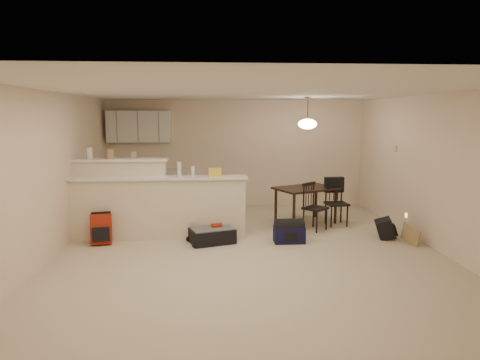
{
  "coord_description": "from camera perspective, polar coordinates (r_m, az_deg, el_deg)",
  "views": [
    {
      "loc": [
        -0.6,
        -6.51,
        2.14
      ],
      "look_at": [
        -0.1,
        0.7,
        1.05
      ],
      "focal_mm": 32.0,
      "sensor_mm": 36.0,
      "label": 1
    }
  ],
  "objects": [
    {
      "name": "cereal_box",
      "position": [
        7.86,
        -16.83,
        3.32
      ],
      "size": [
        0.1,
        0.07,
        0.16
      ],
      "primitive_type": "cube",
      "color": "tan",
      "rests_on": "breakfast_bar"
    },
    {
      "name": "breakfast_bar",
      "position": [
        7.74,
        -12.51,
        -3.05
      ],
      "size": [
        3.08,
        0.58,
        1.39
      ],
      "color": "beige",
      "rests_on": "ground"
    },
    {
      "name": "bag_lump",
      "position": [
        7.48,
        -3.36,
        1.03
      ],
      "size": [
        0.22,
        0.18,
        0.14
      ],
      "primitive_type": "cube",
      "color": "tan",
      "rests_on": "breakfast_bar"
    },
    {
      "name": "dining_chair_near",
      "position": [
        8.16,
        10.01,
        -3.55
      ],
      "size": [
        0.54,
        0.54,
        0.89
      ],
      "primitive_type": null,
      "rotation": [
        0.0,
        0.0,
        0.72
      ],
      "color": "black",
      "rests_on": "ground"
    },
    {
      "name": "pendant_lamp",
      "position": [
        8.48,
        8.98,
        7.45
      ],
      "size": [
        0.36,
        0.36,
        0.62
      ],
      "color": "brown",
      "rests_on": "room"
    },
    {
      "name": "room",
      "position": [
        6.6,
        1.29,
        0.82
      ],
      "size": [
        7.0,
        7.02,
        2.5
      ],
      "color": "beige",
      "rests_on": "ground"
    },
    {
      "name": "upper_cabinets",
      "position": [
        9.97,
        -13.31,
        6.96
      ],
      "size": [
        1.4,
        0.34,
        0.7
      ],
      "primitive_type": "cube",
      "color": "white",
      "rests_on": "room"
    },
    {
      "name": "dining_chair_far",
      "position": [
        8.6,
        12.77,
        -2.92
      ],
      "size": [
        0.44,
        0.42,
        0.92
      ],
      "primitive_type": null,
      "rotation": [
        0.0,
        0.0,
        0.1
      ],
      "color": "black",
      "rests_on": "ground"
    },
    {
      "name": "cardboard_sheet",
      "position": [
        7.77,
        21.79,
        -6.83
      ],
      "size": [
        0.11,
        0.41,
        0.32
      ],
      "primitive_type": "cube",
      "rotation": [
        0.0,
        0.0,
        1.79
      ],
      "color": "tan",
      "rests_on": "ground"
    },
    {
      "name": "suitcase",
      "position": [
        7.33,
        -3.74,
        -7.43
      ],
      "size": [
        0.83,
        0.66,
        0.24
      ],
      "primitive_type": "cube",
      "rotation": [
        0.0,
        0.0,
        0.31
      ],
      "color": "black",
      "rests_on": "ground"
    },
    {
      "name": "red_backpack",
      "position": [
        7.6,
        -18.01,
        -6.24
      ],
      "size": [
        0.37,
        0.27,
        0.51
      ],
      "primitive_type": "cube",
      "rotation": [
        0.0,
        0.0,
        0.18
      ],
      "color": "#A42512",
      "rests_on": "ground"
    },
    {
      "name": "kitchen_counter",
      "position": [
        9.95,
        -12.0,
        -1.4
      ],
      "size": [
        1.8,
        0.6,
        0.9
      ],
      "primitive_type": "cube",
      "color": "white",
      "rests_on": "ground"
    },
    {
      "name": "dining_table",
      "position": [
        8.61,
        8.77,
        -1.56
      ],
      "size": [
        1.39,
        1.19,
        0.73
      ],
      "rotation": [
        0.0,
        0.0,
        0.43
      ],
      "color": "black",
      "rests_on": "ground"
    },
    {
      "name": "black_daypack",
      "position": [
        8.0,
        18.77,
        -6.18
      ],
      "size": [
        0.36,
        0.44,
        0.33
      ],
      "primitive_type": "cube",
      "rotation": [
        0.0,
        0.0,
        1.29
      ],
      "color": "black",
      "rests_on": "ground"
    },
    {
      "name": "jar",
      "position": [
        7.95,
        -19.42,
        3.39
      ],
      "size": [
        0.1,
        0.1,
        0.2
      ],
      "primitive_type": "cylinder",
      "color": "silver",
      "rests_on": "breakfast_bar"
    },
    {
      "name": "bottle_a",
      "position": [
        7.49,
        -8.1,
        1.43
      ],
      "size": [
        0.07,
        0.07,
        0.26
      ],
      "primitive_type": "cylinder",
      "color": "silver",
      "rests_on": "breakfast_bar"
    },
    {
      "name": "bottle_b",
      "position": [
        7.48,
        -6.31,
        1.15
      ],
      "size": [
        0.06,
        0.06,
        0.18
      ],
      "primitive_type": "cylinder",
      "color": "silver",
      "rests_on": "breakfast_bar"
    },
    {
      "name": "small_box",
      "position": [
        7.78,
        -13.98,
        3.23
      ],
      "size": [
        0.08,
        0.06,
        0.12
      ],
      "primitive_type": "cube",
      "color": "tan",
      "rests_on": "breakfast_bar"
    },
    {
      "name": "navy_duffel",
      "position": [
        7.38,
        6.57,
        -7.21
      ],
      "size": [
        0.52,
        0.28,
        0.28
      ],
      "primitive_type": "cube",
      "rotation": [
        0.0,
        0.0,
        -0.0
      ],
      "color": "#111336",
      "rests_on": "ground"
    },
    {
      "name": "thermostat",
      "position": [
        8.85,
        20.0,
        3.91
      ],
      "size": [
        0.02,
        0.12,
        0.12
      ],
      "primitive_type": "cube",
      "color": "beige",
      "rests_on": "room"
    }
  ]
}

